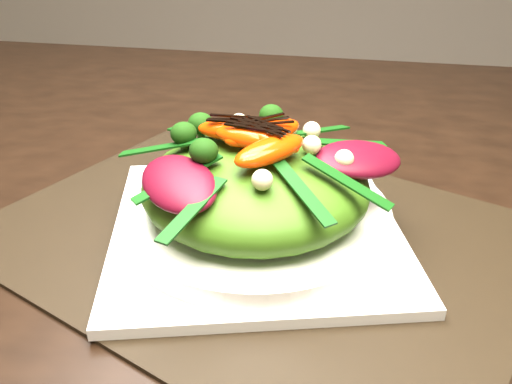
% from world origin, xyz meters
% --- Properties ---
extents(dining_table, '(1.60, 0.90, 0.75)m').
position_xyz_m(dining_table, '(0.00, 0.00, 0.73)').
color(dining_table, black).
rests_on(dining_table, floor).
extents(placemat, '(0.57, 0.51, 0.00)m').
position_xyz_m(placemat, '(-0.11, -0.18, 0.75)').
color(placemat, black).
rests_on(placemat, dining_table).
extents(plate_base, '(0.32, 0.32, 0.01)m').
position_xyz_m(plate_base, '(-0.11, -0.18, 0.76)').
color(plate_base, silver).
rests_on(plate_base, placemat).
extents(salad_bowl, '(0.32, 0.32, 0.02)m').
position_xyz_m(salad_bowl, '(-0.11, -0.18, 0.77)').
color(salad_bowl, white).
rests_on(salad_bowl, plate_base).
extents(lettuce_mound, '(0.23, 0.23, 0.07)m').
position_xyz_m(lettuce_mound, '(-0.11, -0.18, 0.80)').
color(lettuce_mound, '#385D11').
rests_on(lettuce_mound, salad_bowl).
extents(radicchio_leaf, '(0.10, 0.09, 0.02)m').
position_xyz_m(radicchio_leaf, '(-0.02, -0.16, 0.83)').
color(radicchio_leaf, '#440713').
rests_on(radicchio_leaf, lettuce_mound).
extents(orange_segment, '(0.08, 0.05, 0.02)m').
position_xyz_m(orange_segment, '(-0.12, -0.16, 0.85)').
color(orange_segment, red).
rests_on(orange_segment, lettuce_mound).
extents(broccoli_floret, '(0.04, 0.04, 0.03)m').
position_xyz_m(broccoli_floret, '(-0.17, -0.14, 0.84)').
color(broccoli_floret, black).
rests_on(broccoli_floret, lettuce_mound).
extents(macadamia_nut, '(0.02, 0.02, 0.02)m').
position_xyz_m(macadamia_nut, '(-0.07, -0.23, 0.84)').
color(macadamia_nut, '#FFF7B3').
rests_on(macadamia_nut, lettuce_mound).
extents(balsamic_drizzle, '(0.04, 0.01, 0.00)m').
position_xyz_m(balsamic_drizzle, '(-0.12, -0.16, 0.86)').
color(balsamic_drizzle, black).
rests_on(balsamic_drizzle, orange_segment).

